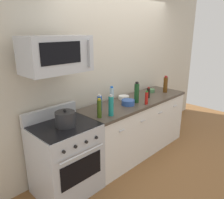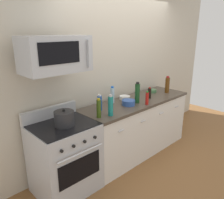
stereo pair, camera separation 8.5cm
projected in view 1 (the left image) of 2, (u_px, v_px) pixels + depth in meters
name	position (u px, v px, depth m)	size (l,w,h in m)	color
ground_plane	(135.00, 150.00, 3.91)	(6.15, 6.15, 0.00)	brown
back_wall	(118.00, 71.00, 3.78)	(5.12, 0.10, 2.70)	beige
counter_unit	(135.00, 126.00, 3.77)	(2.03, 0.66, 0.92)	silver
range_oven	(66.00, 158.00, 2.82)	(0.76, 0.69, 1.07)	#B7BABF
microwave	(56.00, 54.00, 2.47)	(0.74, 0.44, 0.40)	#B7BABF
bottle_olive_oil	(99.00, 109.00, 2.88)	(0.06, 0.06, 0.26)	#385114
bottle_soy_sauce_dark	(148.00, 93.00, 3.72)	(0.05, 0.05, 0.18)	black
bottle_sparkling_teal	(111.00, 106.00, 2.94)	(0.07, 0.07, 0.29)	#197F7A
bottle_soda_blue	(100.00, 103.00, 3.14)	(0.07, 0.07, 0.23)	#1E4CA5
bottle_hot_sauce_red	(146.00, 98.00, 3.40)	(0.05, 0.05, 0.21)	#B21914
bottle_wine_green	(137.00, 93.00, 3.46)	(0.08, 0.08, 0.33)	#19471E
bottle_wine_amber	(165.00, 85.00, 4.04)	(0.08, 0.08, 0.30)	#59330F
bottle_water_clear	(112.00, 95.00, 3.47)	(0.07, 0.07, 0.26)	silver
bowl_blue_mixing	(128.00, 102.00, 3.38)	(0.20, 0.20, 0.08)	#2D519E
bowl_white_ceramic	(124.00, 97.00, 3.67)	(0.17, 0.17, 0.06)	white
bowl_green_glaze	(151.00, 90.00, 4.08)	(0.14, 0.14, 0.06)	#477A4C
stockpot	(65.00, 119.00, 2.62)	(0.24, 0.24, 0.21)	#262628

